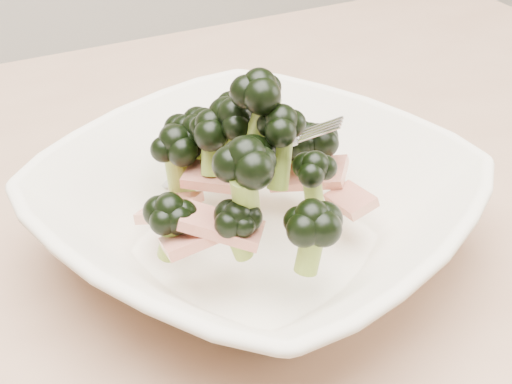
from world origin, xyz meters
TOP-DOWN VIEW (x-y plane):
  - dining_table at (0.00, 0.00)m, footprint 1.20×0.80m
  - broccoli_dish at (0.08, -0.01)m, footprint 0.37×0.37m

SIDE VIEW (x-z plane):
  - dining_table at x=0.00m, z-range 0.28..1.03m
  - broccoli_dish at x=0.08m, z-range 0.72..0.86m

